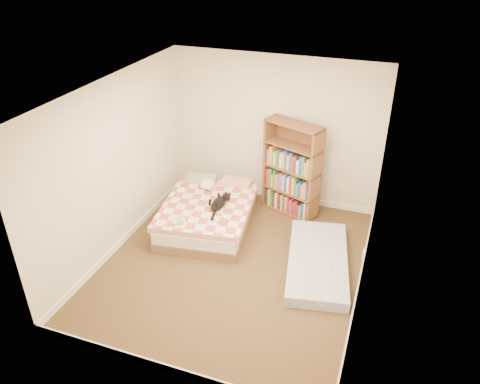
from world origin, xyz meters
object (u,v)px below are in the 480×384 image
(bed, at_px, (209,212))
(floor_mattress, at_px, (318,261))
(bookshelf, at_px, (291,180))
(white_dog, at_px, (208,184))
(black_cat, at_px, (219,203))

(bed, distance_m, floor_mattress, 1.91)
(bookshelf, distance_m, white_dog, 1.37)
(floor_mattress, xyz_separation_m, black_cat, (-1.63, 0.38, 0.42))
(bookshelf, height_order, black_cat, bookshelf)
(white_dog, bearing_deg, floor_mattress, -12.95)
(bookshelf, height_order, white_dog, bookshelf)
(floor_mattress, relative_size, white_dog, 5.69)
(bed, distance_m, black_cat, 0.37)
(bed, height_order, bookshelf, bookshelf)
(black_cat, bearing_deg, floor_mattress, 0.35)
(white_dog, bearing_deg, bed, -54.70)
(bookshelf, height_order, floor_mattress, bookshelf)
(bookshelf, bearing_deg, black_cat, -111.72)
(bed, relative_size, floor_mattress, 1.10)
(bookshelf, xyz_separation_m, black_cat, (-0.89, -0.95, -0.07))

